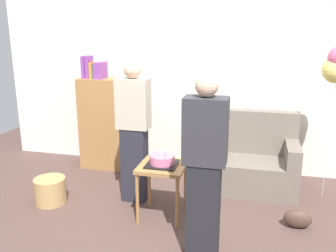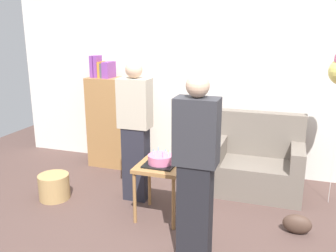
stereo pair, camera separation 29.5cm
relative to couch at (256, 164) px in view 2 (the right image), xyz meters
The scene contains 10 objects.
ground_plane 1.67m from the couch, 116.72° to the right, with size 8.00×8.00×0.00m, color #4C3833.
wall_back 1.38m from the couch, 141.01° to the left, with size 6.00×0.10×2.70m, color silver.
couch is the anchor object (origin of this frame).
bookshelf 2.06m from the couch, behind, with size 0.80×0.36×1.61m.
side_table 1.36m from the couch, 131.95° to the right, with size 0.48×0.48×0.60m.
birthday_cake 1.39m from the couch, 131.95° to the right, with size 0.32×0.32×0.17m.
person_blowing_candles 1.57m from the couch, 152.73° to the right, with size 0.36×0.22×1.63m.
person_holding_cake 1.70m from the couch, 103.53° to the right, with size 0.36×0.22×1.63m.
wicker_basket 2.47m from the couch, 155.96° to the right, with size 0.36×0.36×0.30m, color #A88451.
handbag 1.05m from the couch, 61.23° to the right, with size 0.28×0.14×0.20m, color #473328.
Camera 2 is at (1.02, -2.86, 1.97)m, focal length 38.51 mm.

